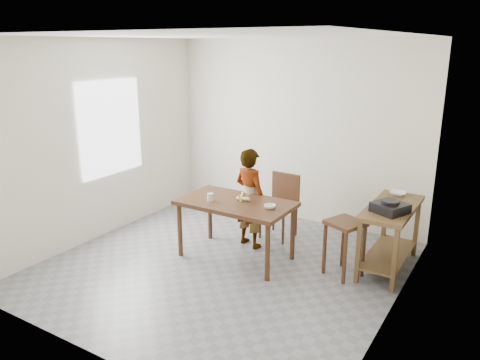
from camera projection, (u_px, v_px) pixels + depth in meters
The scene contains 17 objects.
floor at pixel (223, 268), 5.73m from camera, with size 4.00×4.00×0.04m, color slate.
ceiling at pixel (220, 34), 4.96m from camera, with size 4.00×4.00×0.04m, color white.
wall_back at pixel (297, 132), 7.00m from camera, with size 4.00×0.04×2.70m, color silver.
wall_front at pixel (80, 210), 3.69m from camera, with size 4.00×0.04×2.70m, color silver.
wall_left at pixel (98, 141), 6.36m from camera, with size 0.04×4.00×2.70m, color silver.
wall_right at pixel (403, 186), 4.33m from camera, with size 0.04×4.00×2.70m, color silver.
window_pane at pixel (111, 128), 6.46m from camera, with size 0.02×1.10×1.30m, color white.
dining_table at pixel (236, 230), 5.86m from camera, with size 1.40×0.80×0.75m, color #412514, non-canonical shape.
prep_counter at pixel (389, 237), 5.56m from camera, with size 0.50×1.20×0.80m, color brown, non-canonical shape.
child at pixel (250, 198), 6.14m from camera, with size 0.49×0.32×1.33m, color white.
dining_chair at pixel (278, 207), 6.48m from camera, with size 0.43×0.43×0.89m, color #412514, non-canonical shape.
stool at pixel (344, 248), 5.42m from camera, with size 0.38×0.38×0.67m, color #412514, non-canonical shape.
glass_tumbler at pixel (210, 197), 5.77m from camera, with size 0.08×0.08×0.09m, color silver.
small_bowl at pixel (270, 206), 5.51m from camera, with size 0.14×0.14×0.04m, color white.
banana at pixel (243, 198), 5.77m from camera, with size 0.19×0.14×0.07m, color #E2D752, non-canonical shape.
serving_bowl at pixel (398, 193), 5.82m from camera, with size 0.20×0.20×0.05m, color white.
gas_burner at pixel (390, 208), 5.22m from camera, with size 0.33×0.33×0.11m, color black.
Camera 1 is at (2.90, -4.32, 2.61)m, focal length 35.00 mm.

